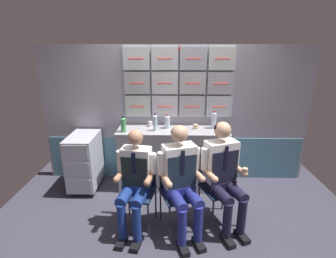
{
  "coord_description": "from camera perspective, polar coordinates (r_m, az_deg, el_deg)",
  "views": [
    {
      "loc": [
        -0.04,
        -2.52,
        2.14
      ],
      "look_at": [
        -0.1,
        0.5,
        1.14
      ],
      "focal_mm": 27.18,
      "sensor_mm": 36.0,
      "label": 1
    }
  ],
  "objects": [
    {
      "name": "ground",
      "position": [
        3.32,
        1.62,
        -22.25
      ],
      "size": [
        4.8,
        4.8,
        0.04
      ],
      "primitive_type": "cube",
      "color": "#393845"
    },
    {
      "name": "galley_bulkhead",
      "position": [
        4.02,
        1.73,
        3.5
      ],
      "size": [
        4.2,
        0.14,
        2.15
      ],
      "color": "#9A97A6",
      "rests_on": "ground"
    },
    {
      "name": "galley_counter",
      "position": [
        3.98,
        1.06,
        -6.48
      ],
      "size": [
        1.66,
        0.53,
        0.94
      ],
      "color": "#AAA7AE",
      "rests_on": "ground"
    },
    {
      "name": "service_trolley",
      "position": [
        4.11,
        -18.19,
        -6.7
      ],
      "size": [
        0.4,
        0.65,
        0.86
      ],
      "color": "black",
      "rests_on": "ground"
    },
    {
      "name": "folding_chair_left",
      "position": [
        3.19,
        -6.43,
        -11.87
      ],
      "size": [
        0.46,
        0.46,
        0.86
      ],
      "color": "#2D2D33",
      "rests_on": "ground"
    },
    {
      "name": "crew_member_left",
      "position": [
        2.99,
        -7.47,
        -10.98
      ],
      "size": [
        0.48,
        0.62,
        1.24
      ],
      "color": "black",
      "rests_on": "ground"
    },
    {
      "name": "folding_chair_center",
      "position": [
        3.15,
        1.92,
        -12.22
      ],
      "size": [
        0.51,
        0.51,
        0.86
      ],
      "color": "#2D2D33",
      "rests_on": "ground"
    },
    {
      "name": "crew_member_center",
      "position": [
        2.93,
        3.04,
        -10.52
      ],
      "size": [
        0.55,
        0.69,
        1.31
      ],
      "color": "black",
      "rests_on": "ground"
    },
    {
      "name": "folding_chair_right",
      "position": [
        3.3,
        10.66,
        -11.02
      ],
      "size": [
        0.52,
        0.52,
        0.86
      ],
      "color": "#2D2D33",
      "rests_on": "ground"
    },
    {
      "name": "crew_member_right",
      "position": [
        3.09,
        12.37,
        -9.21
      ],
      "size": [
        0.56,
        0.7,
        1.31
      ],
      "color": "black",
      "rests_on": "ground"
    },
    {
      "name": "water_bottle_blue_cap",
      "position": [
        3.71,
        -2.89,
        1.46
      ],
      "size": [
        0.06,
        0.06,
        0.26
      ],
      "color": "silver",
      "rests_on": "galley_counter"
    },
    {
      "name": "water_bottle_short",
      "position": [
        3.88,
        10.24,
        1.99
      ],
      "size": [
        0.07,
        0.07,
        0.27
      ],
      "color": "silver",
      "rests_on": "galley_counter"
    },
    {
      "name": "water_bottle_tall",
      "position": [
        3.83,
        -0.15,
        1.68
      ],
      "size": [
        0.08,
        0.08,
        0.22
      ],
      "color": "silver",
      "rests_on": "galley_counter"
    },
    {
      "name": "water_bottle_clear",
      "position": [
        3.72,
        -9.98,
        1.02
      ],
      "size": [
        0.08,
        0.08,
        0.24
      ],
      "color": "#49A05C",
      "rests_on": "galley_counter"
    },
    {
      "name": "paper_cup_tan",
      "position": [
        3.84,
        6.22,
        0.58
      ],
      "size": [
        0.07,
        0.07,
        0.07
      ],
      "color": "tan",
      "rests_on": "galley_counter"
    },
    {
      "name": "espresso_cup_small",
      "position": [
        3.94,
        -4.02,
        1.17
      ],
      "size": [
        0.06,
        0.06,
        0.08
      ],
      "color": "white",
      "rests_on": "galley_counter"
    }
  ]
}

